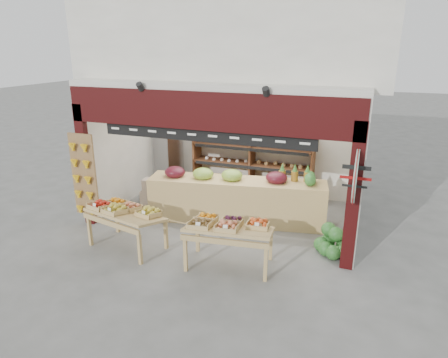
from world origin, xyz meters
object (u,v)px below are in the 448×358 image
refrigerator (167,156)px  display_table_right (226,226)px  back_shelving (252,149)px  mid_counter (236,199)px  watermelon_pile (332,243)px  display_table_left (123,211)px  cardboard_stack (160,196)px

refrigerator → display_table_right: 4.68m
back_shelving → mid_counter: size_ratio=0.80×
mid_counter → refrigerator: bearing=147.1°
refrigerator → watermelon_pile: (4.81, -2.46, -0.64)m
back_shelving → refrigerator: 2.48m
refrigerator → display_table_left: bearing=-57.5°
refrigerator → cardboard_stack: size_ratio=1.68×
cardboard_stack → display_table_right: 3.30m
refrigerator → display_table_left: 3.67m
cardboard_stack → watermelon_pile: (4.25, -1.01, -0.04)m
back_shelving → cardboard_stack: (-1.89, -1.54, -0.98)m
back_shelving → watermelon_pile: 3.62m
back_shelving → refrigerator: size_ratio=1.87×
mid_counter → display_table_left: 2.51m
mid_counter → watermelon_pile: mid_counter is taller
mid_counter → display_table_right: (0.45, -1.85, 0.22)m
back_shelving → watermelon_pile: back_shelving is taller
back_shelving → mid_counter: back_shelving is taller
display_table_left → display_table_right: (2.12, 0.01, 0.02)m
back_shelving → display_table_right: bearing=-80.5°
display_table_right → cardboard_stack: bearing=140.1°
back_shelving → cardboard_stack: 2.62m
back_shelving → display_table_left: size_ratio=1.97×
mid_counter → back_shelving: bearing=95.1°
mid_counter → display_table_right: size_ratio=2.46×
cardboard_stack → mid_counter: bearing=-6.6°
display_table_left → display_table_right: size_ratio=1.00×
back_shelving → refrigerator: (-2.45, -0.09, -0.38)m
cardboard_stack → display_table_right: (2.50, -2.09, 0.51)m
refrigerator → watermelon_pile: size_ratio=2.39×
back_shelving → refrigerator: back_shelving is taller
refrigerator → watermelon_pile: refrigerator is taller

